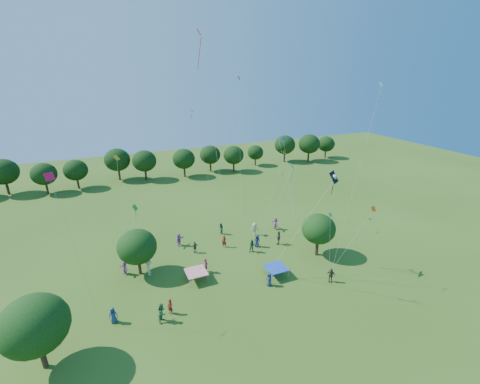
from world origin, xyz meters
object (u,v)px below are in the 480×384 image
tent_blue (276,268)px  red_high_kite (206,85)px  near_tree_east (319,229)px  near_tree_west (34,325)px  near_tree_north (137,247)px  tent_red_stripe (196,272)px  pirate_kite (333,178)px

tent_blue → red_high_kite: red_high_kite is taller
near_tree_east → near_tree_west: bearing=-170.0°
near_tree_north → tent_red_stripe: (5.50, -3.65, -2.44)m
near_tree_north → red_high_kite: size_ratio=0.23×
tent_red_stripe → tent_blue: bearing=-18.2°
tent_red_stripe → pirate_kite: size_ratio=0.21×
near_tree_north → red_high_kite: bearing=-4.7°
near_tree_north → tent_blue: (13.85, -6.39, -2.44)m
near_tree_west → near_tree_north: bearing=49.4°
tent_blue → red_high_kite: 20.69m
near_tree_east → tent_red_stripe: 15.39m
tent_red_stripe → pirate_kite: pirate_kite is taller
near_tree_west → tent_red_stripe: bearing=23.6°
tent_blue → pirate_kite: pirate_kite is taller
tent_red_stripe → red_high_kite: (2.81, 2.97, 19.11)m
near_tree_north → pirate_kite: bearing=-20.1°
tent_blue → pirate_kite: 11.56m
near_tree_east → pirate_kite: size_ratio=0.53×
tent_red_stripe → pirate_kite: 17.72m
near_tree_north → tent_blue: bearing=-24.8°
near_tree_north → tent_blue: size_ratio=2.46×
near_tree_east → pirate_kite: bearing=-108.5°
tent_red_stripe → near_tree_north: bearing=146.4°
tent_red_stripe → pirate_kite: (14.26, -3.57, 9.90)m
pirate_kite → red_high_kite: 16.08m
near_tree_west → tent_red_stripe: size_ratio=2.87×
near_tree_east → near_tree_north: bearing=167.6°
near_tree_east → tent_red_stripe: (-15.15, 0.90, -2.55)m
pirate_kite → red_high_kite: size_ratio=0.43×
near_tree_east → pirate_kite: 7.87m
near_tree_west → red_high_kite: red_high_kite is taller
near_tree_east → tent_red_stripe: bearing=176.6°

